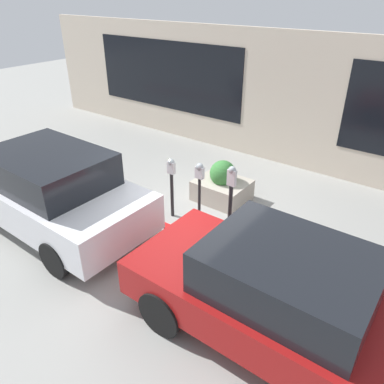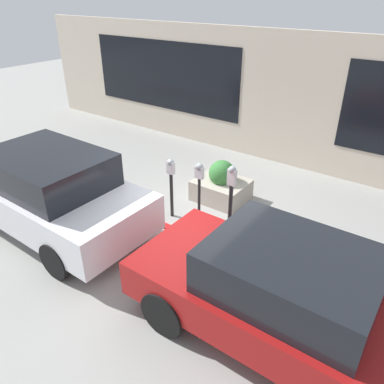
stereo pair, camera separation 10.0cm
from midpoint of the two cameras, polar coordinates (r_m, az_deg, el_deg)
name	(u,v)px [view 2 (the right image)]	position (r m, az deg, el deg)	size (l,w,h in m)	color
ground_plane	(189,234)	(7.74, -0.89, -6.41)	(40.00, 40.00, 0.00)	#999993
curb_strip	(186,235)	(7.67, -1.26, -6.57)	(19.00, 0.16, 0.04)	red
building_facade	(288,101)	(10.59, 14.11, 13.32)	(19.00, 0.17, 3.55)	beige
parking_meter_nearest	(231,194)	(7.11, 5.56, -0.29)	(0.17, 0.14, 1.60)	#232326
parking_meter_second	(199,181)	(7.52, 0.74, 1.70)	(0.18, 0.15, 1.42)	#232326
parking_meter_middle	(171,180)	(7.89, -3.56, 1.88)	(0.16, 0.14, 1.36)	#232326
planter_box	(221,185)	(8.80, 4.16, 1.02)	(1.19, 0.99, 0.99)	#B2A899
parked_car_front	(279,293)	(5.38, 12.63, -14.72)	(4.11, 1.96, 1.57)	maroon
parked_car_middle	(48,190)	(8.07, -21.46, 0.28)	(4.59, 2.02, 1.71)	silver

